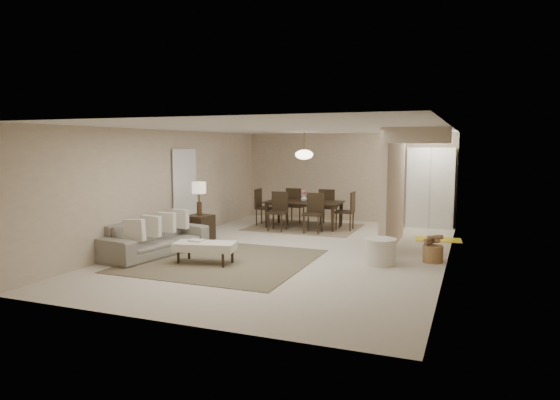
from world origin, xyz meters
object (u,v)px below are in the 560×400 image
at_px(pantry_cabinet, 431,188).
at_px(ottoman_bench, 205,247).
at_px(sofa, 155,238).
at_px(dining_table, 304,215).
at_px(round_pouf, 380,251).
at_px(wicker_basket, 433,254).
at_px(side_table, 200,228).

relative_size(pantry_cabinet, ottoman_bench, 1.76).
distance_m(sofa, dining_table, 4.49).
distance_m(sofa, round_pouf, 4.39).
bearing_deg(pantry_cabinet, dining_table, -156.54).
height_order(pantry_cabinet, sofa, pantry_cabinet).
xyz_separation_m(pantry_cabinet, round_pouf, (-0.49, -4.66, -0.82)).
relative_size(round_pouf, wicker_basket, 1.62).
xyz_separation_m(round_pouf, wicker_basket, (0.89, 0.51, -0.08)).
xyz_separation_m(pantry_cabinet, dining_table, (-3.08, -1.34, -0.70)).
bearing_deg(round_pouf, wicker_basket, 29.93).
relative_size(pantry_cabinet, dining_table, 1.07).
relative_size(side_table, dining_table, 0.29).
bearing_deg(dining_table, sofa, -113.46).
xyz_separation_m(ottoman_bench, wicker_basket, (3.89, 1.64, -0.16)).
xyz_separation_m(round_pouf, dining_table, (-2.59, 3.33, 0.11)).
relative_size(side_table, wicker_basket, 1.56).
bearing_deg(side_table, sofa, -91.74).
bearing_deg(dining_table, ottoman_bench, -96.20).
bearing_deg(round_pouf, ottoman_bench, -159.35).
bearing_deg(pantry_cabinet, ottoman_bench, -121.05).
height_order(pantry_cabinet, ottoman_bench, pantry_cabinet).
relative_size(pantry_cabinet, round_pouf, 3.49).
height_order(sofa, round_pouf, sofa).
bearing_deg(sofa, wicker_basket, -66.03).
relative_size(pantry_cabinet, sofa, 0.91).
relative_size(round_pouf, dining_table, 0.30).
bearing_deg(wicker_basket, ottoman_bench, -157.09).
bearing_deg(sofa, pantry_cabinet, -31.66).
height_order(sofa, dining_table, dining_table).
relative_size(ottoman_bench, dining_table, 0.60).
bearing_deg(wicker_basket, round_pouf, -150.07).
distance_m(pantry_cabinet, side_table, 6.16).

